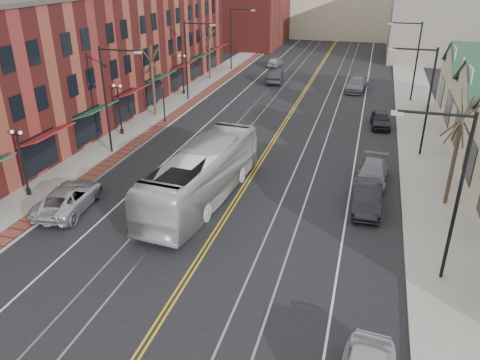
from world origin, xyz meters
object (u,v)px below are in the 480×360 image
Objects in this scene: parked_car_c at (372,173)px; transit_bus at (202,175)px; parked_car_d at (381,120)px; parked_car_b at (367,197)px; parked_suv at (69,198)px.

transit_bus is at bearing -147.49° from parked_car_c.
transit_bus is 3.07× the size of parked_car_d.
parked_car_b is 1.15× the size of parked_car_d.
transit_bus is at bearing -124.83° from parked_car_d.
transit_bus is 11.51m from parked_car_c.
parked_suv is 1.35× the size of parked_car_d.
transit_bus is at bearing -162.49° from parked_suv.
transit_bus is at bearing -172.00° from parked_car_b.
parked_car_c is (10.06, 5.50, -1.02)m from transit_bus.
parked_car_c reaches higher than parked_car_d.
parked_car_d is at bearing 91.95° from parked_car_c.
parked_car_b is at bearing -96.51° from parked_car_d.
parked_car_c is 1.21× the size of parked_car_d.
parked_car_d is (17.77, 21.10, -0.07)m from parked_suv.
parked_suv reaches higher than parked_car_d.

